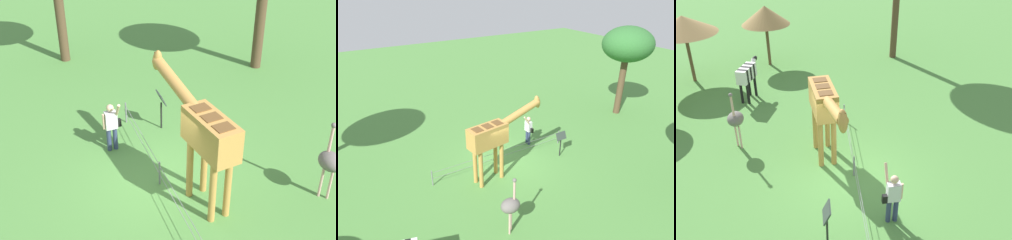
# 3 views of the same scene
# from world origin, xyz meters

# --- Properties ---
(ground_plane) EXTENTS (60.00, 60.00, 0.00)m
(ground_plane) POSITION_xyz_m (0.00, 0.00, 0.00)
(ground_plane) COLOR #4C843D
(giraffe) EXTENTS (3.92, 1.02, 3.36)m
(giraffe) POSITION_xyz_m (-0.89, -0.67, 2.13)
(giraffe) COLOR #BC8942
(giraffe) RESTS_ON ground_plane
(visitor) EXTENTS (0.56, 0.58, 1.76)m
(visitor) POSITION_xyz_m (2.08, 0.98, 0.90)
(visitor) COLOR navy
(visitor) RESTS_ON ground_plane
(ostrich) EXTENTS (0.70, 0.56, 2.25)m
(ostrich) POSITION_xyz_m (-2.00, -3.77, 1.18)
(ostrich) COLOR #CC9E93
(ostrich) RESTS_ON ground_plane
(tree_northeast) EXTENTS (3.02, 3.02, 5.56)m
(tree_northeast) POSITION_xyz_m (9.44, 1.29, 4.42)
(tree_northeast) COLOR brown
(tree_northeast) RESTS_ON ground_plane
(info_sign) EXTENTS (0.56, 0.21, 1.32)m
(info_sign) POSITION_xyz_m (2.77, -0.83, 0.95)
(info_sign) COLOR black
(info_sign) RESTS_ON ground_plane
(wire_fence) EXTENTS (7.05, 0.05, 0.75)m
(wire_fence) POSITION_xyz_m (0.00, 0.17, 0.40)
(wire_fence) COLOR slate
(wire_fence) RESTS_ON ground_plane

